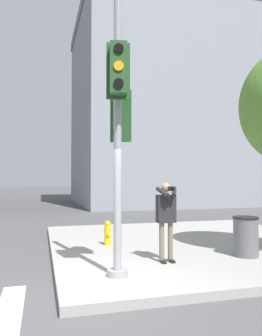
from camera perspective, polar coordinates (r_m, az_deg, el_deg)
ground_plane at (r=5.61m, az=-7.12°, el=-22.17°), size 160.00×160.00×0.00m
sidewalk_corner at (r=9.88m, az=10.75°, el=-12.79°), size 8.00×8.00×0.16m
traffic_signal_pole at (r=6.18m, az=-2.10°, el=9.15°), size 0.64×1.18×5.55m
person_photographer at (r=7.18m, az=6.15°, el=-7.98°), size 0.50×0.53×1.71m
fire_hydrant at (r=9.04m, az=-4.08°, el=-11.23°), size 0.18×0.24×0.66m
trash_bin at (r=8.17m, az=19.36°, el=-11.18°), size 0.59×0.59×0.91m
building_right at (r=28.34m, az=4.92°, el=9.85°), size 13.78×13.34×15.48m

